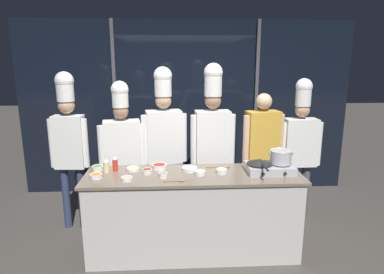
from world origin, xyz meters
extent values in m
plane|color=#47423D|center=(0.00, 0.00, 0.00)|extent=(24.00, 24.00, 0.00)
cube|color=black|center=(0.00, 1.88, 1.35)|extent=(5.17, 0.04, 2.70)
cube|color=#47474C|center=(-1.10, 1.84, 1.35)|extent=(0.05, 0.05, 2.70)
cube|color=#47474C|center=(1.10, 1.84, 1.35)|extent=(0.05, 0.05, 2.70)
cube|color=beige|center=(0.00, 0.00, 0.45)|extent=(2.26, 0.65, 0.90)
cube|color=#756656|center=(0.00, 0.00, 0.91)|extent=(2.33, 0.68, 0.03)
cube|color=#B2B5BA|center=(0.84, 0.02, 0.97)|extent=(0.50, 0.34, 0.09)
cylinder|color=black|center=(0.72, 0.02, 1.02)|extent=(0.20, 0.20, 0.01)
cylinder|color=black|center=(0.72, -0.16, 0.97)|extent=(0.03, 0.01, 0.03)
cylinder|color=black|center=(0.95, 0.02, 1.02)|extent=(0.20, 0.20, 0.01)
cylinder|color=black|center=(0.95, -0.16, 0.97)|extent=(0.03, 0.01, 0.03)
cylinder|color=#232326|center=(0.72, 0.02, 1.03)|extent=(0.26, 0.26, 0.01)
cone|color=#232326|center=(0.72, 0.02, 1.05)|extent=(0.28, 0.28, 0.05)
cylinder|color=black|center=(0.72, -0.22, 1.06)|extent=(0.02, 0.21, 0.02)
cylinder|color=#B7BABF|center=(0.95, 0.02, 1.10)|extent=(0.23, 0.23, 0.14)
torus|color=#B7BABF|center=(0.95, 0.02, 1.17)|extent=(0.23, 0.23, 0.01)
torus|color=#B7BABF|center=(0.83, 0.02, 1.14)|extent=(0.01, 0.05, 0.05)
torus|color=#B7BABF|center=(1.08, 0.02, 1.14)|extent=(0.01, 0.05, 0.05)
cylinder|color=red|center=(-0.85, 0.15, 0.99)|extent=(0.06, 0.06, 0.13)
cone|color=white|center=(-0.85, 0.15, 1.08)|extent=(0.05, 0.05, 0.04)
cylinder|color=beige|center=(-0.94, 0.11, 0.99)|extent=(0.07, 0.07, 0.12)
cone|color=white|center=(-0.94, 0.11, 1.07)|extent=(0.06, 0.06, 0.03)
cylinder|color=white|center=(-1.05, 0.19, 0.95)|extent=(0.12, 0.12, 0.05)
torus|color=white|center=(-1.05, 0.19, 0.97)|extent=(0.13, 0.13, 0.01)
cylinder|color=#4C9E47|center=(-1.05, 0.19, 0.96)|extent=(0.10, 0.10, 0.03)
cylinder|color=white|center=(-0.66, 0.15, 0.94)|extent=(0.14, 0.14, 0.03)
torus|color=white|center=(-0.66, 0.15, 0.96)|extent=(0.14, 0.14, 0.01)
cylinder|color=#E0C689|center=(-0.66, 0.15, 0.95)|extent=(0.11, 0.11, 0.02)
cylinder|color=white|center=(0.07, -0.03, 0.95)|extent=(0.12, 0.12, 0.04)
torus|color=white|center=(0.07, -0.03, 0.97)|extent=(0.12, 0.12, 0.01)
cylinder|color=beige|center=(0.07, -0.03, 0.96)|extent=(0.10, 0.10, 0.02)
cylinder|color=white|center=(0.31, 0.00, 0.95)|extent=(0.11, 0.11, 0.05)
torus|color=white|center=(0.31, 0.00, 0.98)|extent=(0.12, 0.12, 0.01)
cylinder|color=white|center=(0.31, 0.00, 0.96)|extent=(0.09, 0.09, 0.03)
cylinder|color=white|center=(-1.02, -0.07, 0.95)|extent=(0.13, 0.13, 0.04)
torus|color=white|center=(-1.02, -0.07, 0.97)|extent=(0.13, 0.13, 0.01)
cylinder|color=orange|center=(-1.02, -0.07, 0.96)|extent=(0.10, 0.10, 0.02)
cylinder|color=white|center=(-0.69, -0.16, 0.94)|extent=(0.12, 0.12, 0.04)
torus|color=white|center=(-0.69, -0.16, 0.96)|extent=(0.12, 0.12, 0.01)
cylinder|color=#EAA893|center=(-0.69, -0.16, 0.95)|extent=(0.09, 0.09, 0.02)
cylinder|color=white|center=(-0.37, 0.20, 0.95)|extent=(0.16, 0.16, 0.05)
torus|color=white|center=(-0.37, 0.20, 0.97)|extent=(0.16, 0.16, 0.01)
cylinder|color=red|center=(-0.37, 0.20, 0.96)|extent=(0.13, 0.13, 0.03)
cylinder|color=white|center=(-0.32, -0.09, 0.95)|extent=(0.10, 0.10, 0.05)
torus|color=white|center=(-0.32, -0.09, 0.98)|extent=(0.10, 0.10, 0.01)
cylinder|color=#9E896B|center=(-0.32, -0.09, 0.97)|extent=(0.08, 0.08, 0.03)
cylinder|color=white|center=(-0.50, 0.04, 0.95)|extent=(0.11, 0.11, 0.05)
torus|color=white|center=(-0.50, 0.04, 0.98)|extent=(0.11, 0.11, 0.01)
cylinder|color=#B22D1E|center=(-0.50, 0.04, 0.96)|extent=(0.09, 0.09, 0.03)
cylinder|color=white|center=(-0.03, 0.11, 0.94)|extent=(0.17, 0.17, 0.04)
torus|color=white|center=(-0.03, 0.11, 0.96)|extent=(0.17, 0.17, 0.01)
cylinder|color=silver|center=(-0.03, 0.11, 0.95)|extent=(0.14, 0.14, 0.02)
cube|color=olive|center=(0.25, 0.20, 0.93)|extent=(0.19, 0.01, 0.01)
ellipsoid|color=olive|center=(0.39, 0.20, 0.93)|extent=(0.09, 0.06, 0.02)
cube|color=olive|center=(-0.24, -0.22, 0.93)|extent=(0.15, 0.02, 0.01)
ellipsoid|color=olive|center=(-0.13, -0.21, 0.93)|extent=(0.07, 0.05, 0.02)
cylinder|color=#2D3856|center=(-1.38, 0.65, 0.40)|extent=(0.09, 0.09, 0.81)
cylinder|color=#2D3856|center=(-1.58, 0.66, 0.40)|extent=(0.09, 0.09, 0.81)
cube|color=white|center=(-1.48, 0.66, 1.14)|extent=(0.37, 0.21, 0.65)
cylinder|color=white|center=(-1.28, 0.62, 1.13)|extent=(0.07, 0.07, 0.60)
cylinder|color=white|center=(-1.69, 0.64, 1.13)|extent=(0.07, 0.07, 0.60)
sphere|color=tan|center=(-1.48, 0.66, 1.58)|extent=(0.19, 0.19, 0.19)
cylinder|color=white|center=(-1.48, 0.66, 1.76)|extent=(0.20, 0.20, 0.24)
sphere|color=white|center=(-1.48, 0.66, 1.88)|extent=(0.22, 0.22, 0.22)
cylinder|color=#232326|center=(-0.72, 0.66, 0.39)|extent=(0.11, 0.11, 0.77)
cylinder|color=#232326|center=(-0.96, 0.62, 0.39)|extent=(0.11, 0.11, 0.77)
cube|color=white|center=(-0.84, 0.64, 1.09)|extent=(0.47, 0.30, 0.62)
cylinder|color=white|center=(-0.59, 0.65, 1.07)|extent=(0.09, 0.09, 0.57)
cylinder|color=white|center=(-1.08, 0.56, 1.07)|extent=(0.09, 0.09, 0.57)
sphere|color=#A87A5B|center=(-0.84, 0.64, 1.51)|extent=(0.18, 0.18, 0.18)
cylinder|color=white|center=(-0.84, 0.64, 1.67)|extent=(0.19, 0.19, 0.21)
sphere|color=white|center=(-0.84, 0.64, 1.77)|extent=(0.21, 0.21, 0.21)
cylinder|color=#4C4C51|center=(-0.21, 0.76, 0.42)|extent=(0.11, 0.11, 0.83)
cylinder|color=#4C4C51|center=(-0.45, 0.72, 0.42)|extent=(0.11, 0.11, 0.83)
cube|color=white|center=(-0.33, 0.74, 1.17)|extent=(0.47, 0.30, 0.67)
cylinder|color=white|center=(-0.08, 0.75, 1.15)|extent=(0.09, 0.09, 0.62)
cylinder|color=white|center=(-0.56, 0.66, 1.15)|extent=(0.09, 0.09, 0.62)
sphere|color=tan|center=(-0.33, 0.74, 1.63)|extent=(0.20, 0.20, 0.20)
cylinder|color=white|center=(-0.33, 0.74, 1.80)|extent=(0.21, 0.21, 0.25)
sphere|color=white|center=(-0.33, 0.74, 1.93)|extent=(0.22, 0.22, 0.22)
cylinder|color=#2D3856|center=(0.39, 0.64, 0.42)|extent=(0.11, 0.11, 0.83)
cylinder|color=#2D3856|center=(0.16, 0.62, 0.42)|extent=(0.11, 0.11, 0.83)
cube|color=white|center=(0.28, 0.63, 1.17)|extent=(0.44, 0.25, 0.68)
cylinder|color=white|center=(0.51, 0.62, 1.16)|extent=(0.08, 0.08, 0.62)
cylinder|color=white|center=(0.04, 0.58, 1.16)|extent=(0.08, 0.08, 0.62)
sphere|color=#A87A5B|center=(0.28, 0.63, 1.63)|extent=(0.20, 0.20, 0.20)
cylinder|color=white|center=(0.28, 0.63, 1.83)|extent=(0.21, 0.21, 0.28)
sphere|color=white|center=(0.28, 0.63, 1.97)|extent=(0.23, 0.23, 0.23)
cylinder|color=#4C4C51|center=(1.02, 0.67, 0.41)|extent=(0.11, 0.11, 0.83)
cylinder|color=#4C4C51|center=(0.80, 0.62, 0.41)|extent=(0.11, 0.11, 0.83)
cube|color=gold|center=(0.91, 0.65, 1.16)|extent=(0.44, 0.29, 0.67)
cylinder|color=beige|center=(1.14, 0.66, 1.15)|extent=(0.08, 0.08, 0.62)
cylinder|color=beige|center=(0.69, 0.57, 1.15)|extent=(0.08, 0.08, 0.62)
sphere|color=beige|center=(0.91, 0.65, 1.62)|extent=(0.20, 0.20, 0.20)
cylinder|color=#4C4C51|center=(1.54, 0.73, 0.38)|extent=(0.11, 0.11, 0.76)
cylinder|color=#4C4C51|center=(1.31, 0.72, 0.38)|extent=(0.11, 0.11, 0.76)
cube|color=white|center=(1.43, 0.73, 1.07)|extent=(0.42, 0.22, 0.62)
cylinder|color=white|center=(1.66, 0.70, 1.06)|extent=(0.08, 0.08, 0.57)
cylinder|color=white|center=(1.19, 0.69, 1.06)|extent=(0.08, 0.08, 0.57)
sphere|color=tan|center=(1.43, 0.73, 1.50)|extent=(0.18, 0.18, 0.18)
cylinder|color=white|center=(1.43, 0.73, 1.67)|extent=(0.19, 0.19, 0.24)
sphere|color=white|center=(1.43, 0.73, 1.79)|extent=(0.21, 0.21, 0.21)
camera|label=1|loc=(-0.20, -3.48, 2.17)|focal=32.00mm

